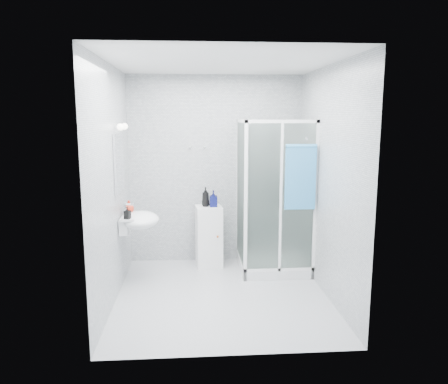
{
  "coord_description": "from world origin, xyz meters",
  "views": [
    {
      "loc": [
        -0.32,
        -4.76,
        2.04
      ],
      "look_at": [
        0.05,
        0.35,
        1.15
      ],
      "focal_mm": 35.0,
      "sensor_mm": 36.0,
      "label": 1
    }
  ],
  "objects": [
    {
      "name": "soap_dispenser_black",
      "position": [
        -1.08,
        0.26,
        0.93
      ],
      "size": [
        0.08,
        0.09,
        0.14
      ],
      "primitive_type": "imported",
      "rotation": [
        0.0,
        0.0,
        -0.41
      ],
      "color": "black",
      "rests_on": "wall_basin"
    },
    {
      "name": "room",
      "position": [
        0.0,
        0.0,
        1.3
      ],
      "size": [
        2.4,
        2.6,
        2.6
      ],
      "color": "#BABEC1",
      "rests_on": "ground"
    },
    {
      "name": "hand_towel",
      "position": [
        0.97,
        0.36,
        1.34
      ],
      "size": [
        0.37,
        0.05,
        0.79
      ],
      "color": "#3384C1",
      "rests_on": "shower_enclosure"
    },
    {
      "name": "soap_dispenser_orange",
      "position": [
        -1.11,
        0.58,
        0.94
      ],
      "size": [
        0.14,
        0.14,
        0.16
      ],
      "primitive_type": "imported",
      "rotation": [
        0.0,
        0.0,
        -0.13
      ],
      "color": "#B62915",
      "rests_on": "wall_basin"
    },
    {
      "name": "storage_cabinet",
      "position": [
        -0.11,
        1.03,
        0.42
      ],
      "size": [
        0.37,
        0.39,
        0.83
      ],
      "rotation": [
        0.0,
        0.0,
        0.1
      ],
      "color": "white",
      "rests_on": "ground"
    },
    {
      "name": "shampoo_bottle_a",
      "position": [
        -0.15,
        1.04,
        0.97
      ],
      "size": [
        0.11,
        0.11,
        0.26
      ],
      "primitive_type": "imported",
      "rotation": [
        0.0,
        0.0,
        0.08
      ],
      "color": "black",
      "rests_on": "storage_cabinet"
    },
    {
      "name": "wall_basin",
      "position": [
        -0.99,
        0.45,
        0.8
      ],
      "size": [
        0.46,
        0.56,
        0.35
      ],
      "color": "silver",
      "rests_on": "ground"
    },
    {
      "name": "vanity_lights",
      "position": [
        -1.14,
        0.45,
        1.92
      ],
      "size": [
        0.1,
        0.4,
        0.08
      ],
      "color": "silver",
      "rests_on": "room"
    },
    {
      "name": "mirror",
      "position": [
        -1.19,
        0.45,
        1.5
      ],
      "size": [
        0.02,
        0.6,
        0.7
      ],
      "primitive_type": "cube",
      "color": "white",
      "rests_on": "room"
    },
    {
      "name": "wall_hooks",
      "position": [
        -0.25,
        1.26,
        1.62
      ],
      "size": [
        0.23,
        0.06,
        0.03
      ],
      "color": "silver",
      "rests_on": "room"
    },
    {
      "name": "shampoo_bottle_b",
      "position": [
        -0.05,
        1.02,
        0.94
      ],
      "size": [
        0.11,
        0.11,
        0.22
      ],
      "primitive_type": "imported",
      "rotation": [
        0.0,
        0.0,
        0.06
      ],
      "color": "#0B0F46",
      "rests_on": "storage_cabinet"
    },
    {
      "name": "shower_enclosure",
      "position": [
        0.67,
        0.77,
        0.45
      ],
      "size": [
        0.9,
        0.95,
        2.0
      ],
      "color": "silver",
      "rests_on": "ground"
    }
  ]
}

